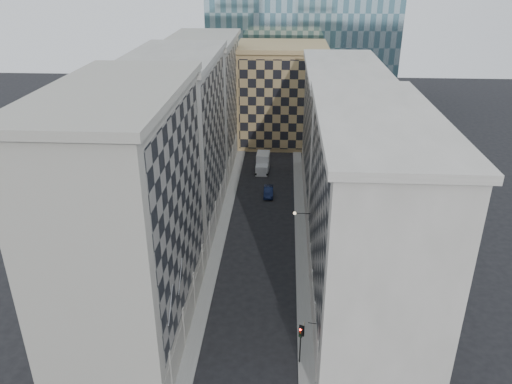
% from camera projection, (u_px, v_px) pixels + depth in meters
% --- Properties ---
extents(sidewalk_west, '(1.50, 100.00, 0.15)m').
position_uv_depth(sidewalk_west, '(222.00, 232.00, 66.28)').
color(sidewalk_west, gray).
rests_on(sidewalk_west, ground).
extents(sidewalk_east, '(1.50, 100.00, 0.15)m').
position_uv_depth(sidewalk_east, '(301.00, 234.00, 65.71)').
color(sidewalk_east, gray).
rests_on(sidewalk_east, ground).
extents(bldg_left_a, '(10.80, 22.80, 23.70)m').
position_uv_depth(bldg_left_a, '(129.00, 219.00, 44.43)').
color(bldg_left_a, '#A39F92').
rests_on(bldg_left_a, ground).
extents(bldg_left_b, '(10.80, 22.80, 22.70)m').
position_uv_depth(bldg_left_b, '(179.00, 143.00, 64.57)').
color(bldg_left_b, '#99958E').
rests_on(bldg_left_b, ground).
extents(bldg_left_c, '(10.80, 22.80, 21.70)m').
position_uv_depth(bldg_left_c, '(205.00, 103.00, 84.71)').
color(bldg_left_c, '#A39F92').
rests_on(bldg_left_c, ground).
extents(bldg_right_a, '(10.80, 26.80, 20.70)m').
position_uv_depth(bldg_right_a, '(367.00, 220.00, 47.51)').
color(bldg_right_a, '#AEA99F').
rests_on(bldg_right_a, ground).
extents(bldg_right_b, '(10.80, 28.80, 19.70)m').
position_uv_depth(bldg_right_b, '(340.00, 135.00, 72.17)').
color(bldg_right_b, '#AEA99F').
rests_on(bldg_right_b, ground).
extents(tan_block, '(16.80, 14.80, 18.80)m').
position_uv_depth(tan_block, '(281.00, 94.00, 96.28)').
color(tan_block, tan).
rests_on(tan_block, ground).
extents(flagpoles_left, '(0.10, 6.33, 2.33)m').
position_uv_depth(flagpoles_left, '(176.00, 290.00, 41.24)').
color(flagpoles_left, gray).
rests_on(flagpoles_left, ground).
extents(bracket_lamp, '(1.98, 0.36, 0.36)m').
position_uv_depth(bracket_lamp, '(296.00, 213.00, 57.75)').
color(bracket_lamp, black).
rests_on(bracket_lamp, ground).
extents(traffic_light, '(0.50, 0.49, 3.98)m').
position_uv_depth(traffic_light, '(301.00, 337.00, 43.40)').
color(traffic_light, black).
rests_on(traffic_light, sidewalk_east).
extents(box_truck, '(2.31, 5.36, 2.91)m').
position_uv_depth(box_truck, '(263.00, 163.00, 85.40)').
color(box_truck, silver).
rests_on(box_truck, ground).
extents(dark_car, '(1.48, 4.09, 1.34)m').
position_uv_depth(dark_car, '(268.00, 192.00, 76.37)').
color(dark_car, '#0F193A').
rests_on(dark_car, ground).
extents(shop_sign, '(1.14, 0.64, 0.71)m').
position_uv_depth(shop_sign, '(305.00, 326.00, 43.44)').
color(shop_sign, black).
rests_on(shop_sign, ground).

